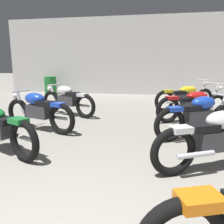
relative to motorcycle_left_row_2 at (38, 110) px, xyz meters
The scene contains 8 objects.
back_wall 7.04m from the motorcycle_left_row_2, 75.63° to the left, with size 13.43×0.24×3.60m, color #BCBAB7.
motorcycle_left_row_2 is the anchor object (origin of this frame).
motorcycle_left_row_3 1.59m from the motorcycle_left_row_2, 88.80° to the left, with size 1.87×0.83×0.88m.
motorcycle_right_row_1 3.65m from the motorcycle_left_row_2, 21.26° to the right, with size 1.79×1.02×0.88m.
motorcycle_right_row_2 3.39m from the motorcycle_left_row_2, ahead, with size 1.75×1.10×0.88m.
motorcycle_right_row_3 3.86m from the motorcycle_left_row_2, 25.18° to the left, with size 1.93×1.20×0.97m.
motorcycle_right_row_4 4.58m from the motorcycle_left_row_2, 41.79° to the left, with size 1.92×1.22×0.97m.
oil_drum 6.37m from the motorcycle_left_row_2, 113.51° to the left, with size 0.59×0.59×0.85m.
Camera 1 is at (0.89, -1.00, 1.49)m, focal length 37.84 mm.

